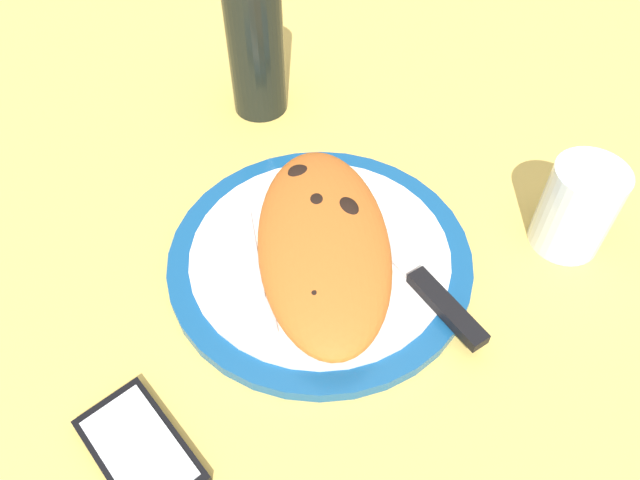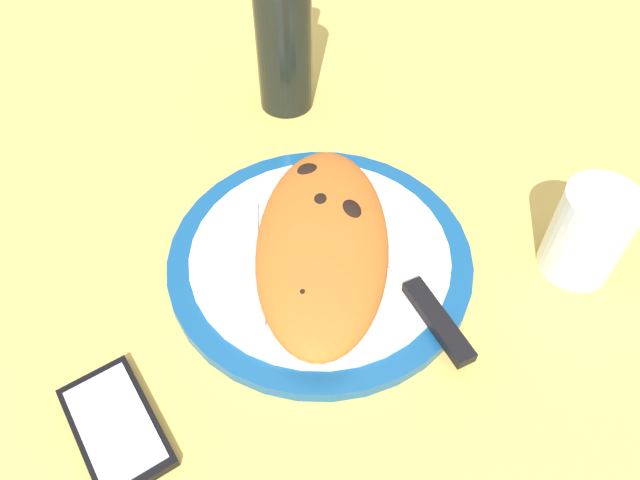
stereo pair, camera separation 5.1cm
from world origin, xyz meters
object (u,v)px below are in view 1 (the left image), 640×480
(smartphone, at_px, (140,450))
(wine_bottle, at_px, (254,32))
(calzone, at_px, (327,242))
(knife, at_px, (423,284))
(water_glass, at_px, (575,212))
(plate, at_px, (320,257))
(fork, at_px, (258,279))

(smartphone, xyz_separation_m, wine_bottle, (-0.41, 0.25, 0.11))
(wine_bottle, bearing_deg, calzone, -4.96)
(knife, distance_m, wine_bottle, 0.37)
(wine_bottle, bearing_deg, smartphone, -31.17)
(calzone, xyz_separation_m, smartphone, (0.12, -0.22, -0.04))
(calzone, height_order, knife, calzone)
(water_glass, distance_m, wine_bottle, 0.43)
(plate, relative_size, fork, 1.99)
(plate, distance_m, wine_bottle, 0.30)
(plate, xyz_separation_m, fork, (0.01, -0.07, 0.01))
(knife, height_order, smartphone, knife)
(calzone, bearing_deg, knife, 46.42)
(plate, bearing_deg, fork, -82.13)
(plate, relative_size, wine_bottle, 1.19)
(knife, bearing_deg, water_glass, 92.38)
(fork, relative_size, wine_bottle, 0.60)
(knife, relative_size, smartphone, 1.83)
(water_glass, bearing_deg, wine_bottle, -146.61)
(calzone, distance_m, smartphone, 0.26)
(calzone, height_order, smartphone, calzone)
(calzone, xyz_separation_m, knife, (0.07, 0.07, -0.02))
(smartphone, distance_m, water_glass, 0.49)
(fork, relative_size, knife, 0.66)
(fork, relative_size, water_glass, 1.57)
(water_glass, bearing_deg, plate, -105.62)
(plate, relative_size, calzone, 1.08)
(calzone, relative_size, smartphone, 2.23)
(water_glass, bearing_deg, calzone, -103.92)
(smartphone, bearing_deg, calzone, 118.83)
(plate, xyz_separation_m, calzone, (0.01, 0.00, 0.03))
(knife, bearing_deg, fork, -115.02)
(plate, xyz_separation_m, wine_bottle, (-0.28, 0.03, 0.10))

